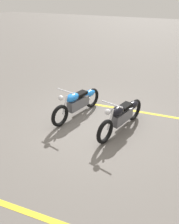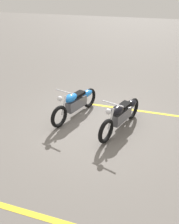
{
  "view_description": "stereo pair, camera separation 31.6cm",
  "coord_description": "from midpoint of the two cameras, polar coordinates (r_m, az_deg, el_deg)",
  "views": [
    {
      "loc": [
        5.48,
        2.28,
        3.58
      ],
      "look_at": [
        0.56,
        0.0,
        0.65
      ],
      "focal_mm": 36.42,
      "sensor_mm": 36.0,
      "label": 1
    },
    {
      "loc": [
        5.61,
        1.99,
        3.58
      ],
      "look_at": [
        0.56,
        0.0,
        0.65
      ],
      "focal_mm": 36.42,
      "sensor_mm": 36.0,
      "label": 2
    }
  ],
  "objects": [
    {
      "name": "ground_plane",
      "position": [
        6.94,
        3.25,
        -2.75
      ],
      "size": [
        60.0,
        60.0,
        0.0
      ],
      "primitive_type": "plane",
      "color": "#66605B"
    },
    {
      "name": "motorcycle_dark_foreground",
      "position": [
        6.49,
        9.61,
        -0.79
      ],
      "size": [
        2.19,
        0.76,
        1.04
      ],
      "rotation": [
        0.0,
        0.0,
        -0.24
      ],
      "color": "black",
      "rests_on": "ground"
    },
    {
      "name": "motorcycle_bright_foreground",
      "position": [
        7.16,
        -1.57,
        2.54
      ],
      "size": [
        2.2,
        0.73,
        1.04
      ],
      "rotation": [
        0.0,
        0.0,
        -0.22
      ],
      "color": "black",
      "rests_on": "ground"
    },
    {
      "name": "parking_stripe_near",
      "position": [
        7.76,
        12.99,
        0.14
      ],
      "size": [
        0.36,
        3.2,
        0.01
      ],
      "primitive_type": "cube",
      "rotation": [
        0.0,
        0.0,
        1.64
      ],
      "color": "yellow",
      "rests_on": "ground"
    },
    {
      "name": "parking_stripe_mid",
      "position": [
        4.64,
        -13.69,
        -23.16
      ],
      "size": [
        0.36,
        3.2,
        0.01
      ],
      "primitive_type": "cube",
      "rotation": [
        0.0,
        0.0,
        1.64
      ],
      "color": "yellow",
      "rests_on": "ground"
    }
  ]
}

